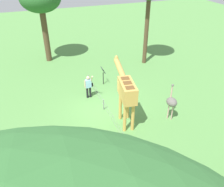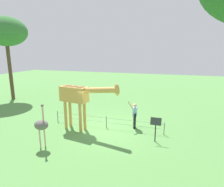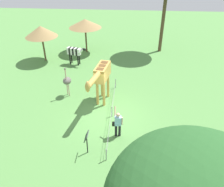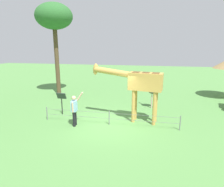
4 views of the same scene
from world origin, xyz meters
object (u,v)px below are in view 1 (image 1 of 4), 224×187
at_px(giraffe, 126,89).
at_px(info_sign, 103,72).
at_px(visitor, 89,85).
at_px(ostrich, 172,102).

height_order(giraffe, info_sign, giraffe).
bearing_deg(visitor, info_sign, -46.47).
height_order(visitor, info_sign, visitor).
relative_size(visitor, ostrich, 0.78).
height_order(giraffe, ostrich, giraffe).
height_order(visitor, ostrich, ostrich).
bearing_deg(ostrich, info_sign, 23.52).
relative_size(giraffe, ostrich, 1.72).
distance_m(ostrich, info_sign, 5.76).
relative_size(giraffe, visitor, 2.20).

